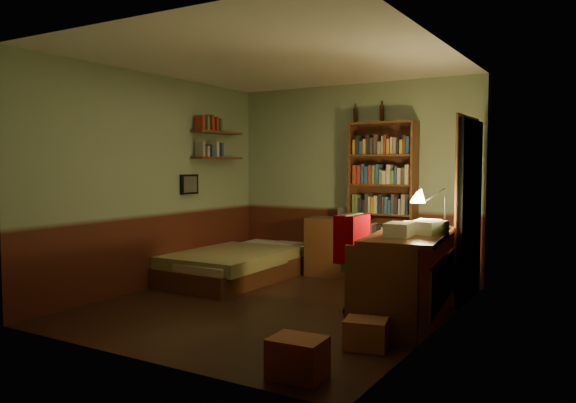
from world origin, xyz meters
The scene contains 24 objects.
floor centered at (0.00, 0.00, -0.01)m, with size 3.50×4.00×0.02m, color black.
ceiling centered at (0.00, 0.00, 2.61)m, with size 3.50×4.00×0.02m, color silver.
wall_back centered at (0.00, 2.01, 1.30)m, with size 3.50×0.02×2.60m, color gray.
wall_left centered at (-1.76, 0.00, 1.30)m, with size 0.02×4.00×2.60m, color gray.
wall_right centered at (1.76, 0.00, 1.30)m, with size 0.02×4.00×2.60m, color gray.
wall_front centered at (0.00, -2.01, 1.30)m, with size 3.50×0.02×2.60m, color gray.
doorway centered at (1.72, 1.30, 1.00)m, with size 0.06×0.90×2.00m, color black.
door_trim centered at (1.69, 1.30, 1.00)m, with size 0.02×0.98×2.08m, color #462413.
bed centered at (-1.19, 0.97, 0.33)m, with size 1.17×2.19×0.65m, color olive.
dresser centered at (-0.08, 1.77, 0.39)m, with size 0.89×0.44×0.79m, color #532E18.
mini_stereo centered at (-0.02, 1.89, 0.86)m, with size 0.25×0.19×0.13m, color #B2B2B7.
bookshelf centered at (0.48, 1.85, 1.03)m, with size 0.88×0.27×2.06m, color #532E18.
bottle_left centered at (0.04, 1.96, 2.17)m, with size 0.06×0.06×0.21m, color black.
bottle_right centered at (0.42, 1.96, 2.17)m, with size 0.06×0.06×0.22m, color black.
desk centered at (1.44, 0.15, 0.43)m, with size 0.66×1.59×0.85m, color #532E18.
paper_stack centered at (1.62, 0.15, 0.91)m, with size 0.23×0.31×0.12m, color silver.
desk_lamp centered at (1.63, 0.61, 1.13)m, with size 0.17×0.17×0.56m, color black.
office_chair centered at (1.00, 0.19, 0.56)m, with size 0.56×0.49×1.11m, color #2C562D.
red_jacket centered at (0.72, 0.21, 1.35)m, with size 0.22×0.41×0.48m, color #8E0109.
wall_shelf_lower centered at (-1.64, 1.10, 1.60)m, with size 0.20×0.90×0.03m, color #532E18.
wall_shelf_upper centered at (-1.64, 1.10, 1.95)m, with size 0.20×0.90×0.03m, color #532E18.
framed_picture centered at (-1.72, 0.60, 1.25)m, with size 0.04×0.32×0.26m, color black.
cardboard_box_a centered at (1.24, -1.69, 0.14)m, with size 0.38×0.30×0.28m, color brown.
cardboard_box_b centered at (1.40, -0.85, 0.12)m, with size 0.34×0.28×0.24m, color brown.
Camera 1 is at (3.17, -5.05, 1.50)m, focal length 35.00 mm.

